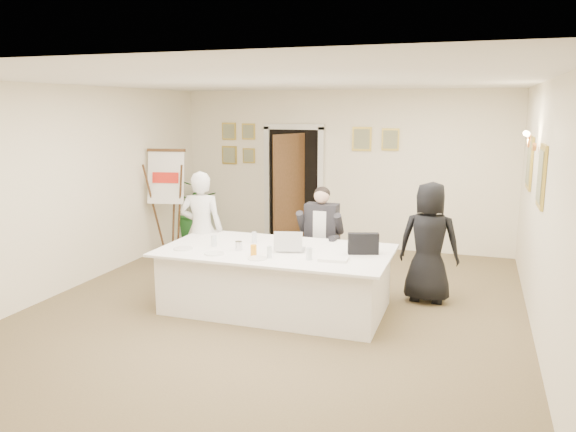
# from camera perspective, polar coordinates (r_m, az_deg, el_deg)

# --- Properties ---
(floor) EXTENTS (7.00, 7.00, 0.00)m
(floor) POSITION_cam_1_polar(r_m,az_deg,el_deg) (7.18, -1.20, -9.37)
(floor) COLOR brown
(floor) RESTS_ON ground
(ceiling) EXTENTS (6.00, 7.00, 0.02)m
(ceiling) POSITION_cam_1_polar(r_m,az_deg,el_deg) (6.74, -1.30, 13.55)
(ceiling) COLOR white
(ceiling) RESTS_ON wall_back
(wall_back) EXTENTS (6.00, 0.10, 2.80)m
(wall_back) POSITION_cam_1_polar(r_m,az_deg,el_deg) (10.15, 5.51, 4.74)
(wall_back) COLOR white
(wall_back) RESTS_ON floor
(wall_front) EXTENTS (6.00, 0.10, 2.80)m
(wall_front) POSITION_cam_1_polar(r_m,az_deg,el_deg) (3.81, -19.62, -6.45)
(wall_front) COLOR white
(wall_front) RESTS_ON floor
(wall_left) EXTENTS (0.10, 7.00, 2.80)m
(wall_left) POSITION_cam_1_polar(r_m,az_deg,el_deg) (8.33, -21.07, 2.68)
(wall_left) COLOR white
(wall_left) RESTS_ON floor
(wall_right) EXTENTS (0.10, 7.00, 2.80)m
(wall_right) POSITION_cam_1_polar(r_m,az_deg,el_deg) (6.46, 24.63, 0.19)
(wall_right) COLOR white
(wall_right) RESTS_ON floor
(doorway) EXTENTS (1.14, 0.86, 2.20)m
(doorway) POSITION_cam_1_polar(r_m,az_deg,el_deg) (10.26, 0.44, 2.85)
(doorway) COLOR black
(doorway) RESTS_ON floor
(pictures_back_wall) EXTENTS (3.40, 0.06, 0.80)m
(pictures_back_wall) POSITION_cam_1_polar(r_m,az_deg,el_deg) (10.30, 1.15, 7.39)
(pictures_back_wall) COLOR gold
(pictures_back_wall) RESTS_ON wall_back
(pictures_right_wall) EXTENTS (0.06, 2.20, 0.80)m
(pictures_right_wall) POSITION_cam_1_polar(r_m,az_deg,el_deg) (7.60, 23.74, 4.41)
(pictures_right_wall) COLOR gold
(pictures_right_wall) RESTS_ON wall_right
(wall_sconce) EXTENTS (0.20, 0.30, 0.24)m
(wall_sconce) POSITION_cam_1_polar(r_m,az_deg,el_deg) (7.56, 23.41, 7.08)
(wall_sconce) COLOR #D08042
(wall_sconce) RESTS_ON wall_right
(conference_table) EXTENTS (2.83, 1.50, 0.78)m
(conference_table) POSITION_cam_1_polar(r_m,az_deg,el_deg) (7.04, -1.24, -6.40)
(conference_table) COLOR white
(conference_table) RESTS_ON floor
(seated_man) EXTENTS (0.75, 0.78, 1.44)m
(seated_man) POSITION_cam_1_polar(r_m,az_deg,el_deg) (7.83, 3.34, -2.15)
(seated_man) COLOR black
(seated_man) RESTS_ON floor
(flip_chart) EXTENTS (0.64, 0.45, 1.78)m
(flip_chart) POSITION_cam_1_polar(r_m,az_deg,el_deg) (9.75, -11.99, 0.87)
(flip_chart) COLOR #362611
(flip_chart) RESTS_ON floor
(standing_man) EXTENTS (0.67, 0.52, 1.64)m
(standing_man) POSITION_cam_1_polar(r_m,az_deg,el_deg) (7.95, -8.78, -1.34)
(standing_man) COLOR silver
(standing_man) RESTS_ON floor
(standing_woman) EXTENTS (0.79, 0.53, 1.58)m
(standing_woman) POSITION_cam_1_polar(r_m,az_deg,el_deg) (7.45, 14.13, -2.62)
(standing_woman) COLOR black
(standing_woman) RESTS_ON floor
(potted_palm) EXTENTS (1.06, 0.92, 1.17)m
(potted_palm) POSITION_cam_1_polar(r_m,az_deg,el_deg) (10.96, -9.37, 0.78)
(potted_palm) COLOR #1F5F23
(potted_palm) RESTS_ON floor
(laptop) EXTENTS (0.42, 0.43, 0.28)m
(laptop) POSITION_cam_1_polar(r_m,az_deg,el_deg) (6.86, 0.34, -2.37)
(laptop) COLOR #B7BABC
(laptop) RESTS_ON conference_table
(laptop_bag) EXTENTS (0.38, 0.21, 0.25)m
(laptop_bag) POSITION_cam_1_polar(r_m,az_deg,el_deg) (6.75, 7.65, -2.80)
(laptop_bag) COLOR black
(laptop_bag) RESTS_ON conference_table
(paper_stack) EXTENTS (0.35, 0.26, 0.03)m
(paper_stack) POSITION_cam_1_polar(r_m,az_deg,el_deg) (6.46, 4.65, -4.36)
(paper_stack) COLOR white
(paper_stack) RESTS_ON conference_table
(plate_left) EXTENTS (0.24, 0.24, 0.01)m
(plate_left) POSITION_cam_1_polar(r_m,az_deg,el_deg) (7.05, -10.61, -3.28)
(plate_left) COLOR white
(plate_left) RESTS_ON conference_table
(plate_mid) EXTENTS (0.25, 0.25, 0.01)m
(plate_mid) POSITION_cam_1_polar(r_m,az_deg,el_deg) (6.77, -7.50, -3.79)
(plate_mid) COLOR white
(plate_mid) RESTS_ON conference_table
(plate_near) EXTENTS (0.25, 0.25, 0.01)m
(plate_near) POSITION_cam_1_polar(r_m,az_deg,el_deg) (6.51, -3.14, -4.32)
(plate_near) COLOR white
(plate_near) RESTS_ON conference_table
(glass_a) EXTENTS (0.07, 0.07, 0.14)m
(glass_a) POSITION_cam_1_polar(r_m,az_deg,el_deg) (7.12, -7.52, -2.54)
(glass_a) COLOR silver
(glass_a) RESTS_ON conference_table
(glass_b) EXTENTS (0.06, 0.06, 0.14)m
(glass_b) POSITION_cam_1_polar(r_m,az_deg,el_deg) (6.53, -1.90, -3.68)
(glass_b) COLOR silver
(glass_b) RESTS_ON conference_table
(glass_c) EXTENTS (0.08, 0.08, 0.14)m
(glass_c) POSITION_cam_1_polar(r_m,az_deg,el_deg) (6.45, 2.17, -3.87)
(glass_c) COLOR silver
(glass_c) RESTS_ON conference_table
(glass_d) EXTENTS (0.08, 0.08, 0.14)m
(glass_d) POSITION_cam_1_polar(r_m,az_deg,el_deg) (7.27, -3.45, -2.18)
(glass_d) COLOR silver
(glass_d) RESTS_ON conference_table
(oj_glass) EXTENTS (0.09, 0.09, 0.13)m
(oj_glass) POSITION_cam_1_polar(r_m,az_deg,el_deg) (6.64, -3.52, -3.50)
(oj_glass) COLOR orange
(oj_glass) RESTS_ON conference_table
(steel_jug) EXTENTS (0.10, 0.10, 0.11)m
(steel_jug) POSITION_cam_1_polar(r_m,az_deg,el_deg) (6.91, -5.04, -3.03)
(steel_jug) COLOR silver
(steel_jug) RESTS_ON conference_table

